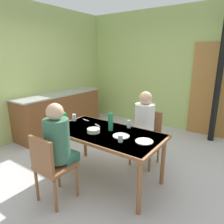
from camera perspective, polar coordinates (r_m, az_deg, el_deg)
name	(u,v)px	position (r m, az deg, el deg)	size (l,w,h in m)	color
ground_plane	(101,166)	(3.45, -3.20, -14.72)	(6.54, 6.54, 0.00)	#B8B1B5
wall_back	(164,70)	(5.19, 14.35, 11.39)	(4.42, 0.10, 2.79)	#A7BC67
wall_left	(44,71)	(4.96, -18.56, 10.89)	(0.10, 3.77, 2.79)	#A9BA6A
door_wooden	(210,91)	(4.88, 25.74, 5.36)	(0.80, 0.05, 2.00)	#A06B32
stove_pipe_column	(220,73)	(4.54, 27.87, 9.53)	(0.12, 0.12, 2.79)	black
kitchen_counter	(60,112)	(4.93, -14.33, -0.03)	(0.61, 2.15, 0.91)	brown
dining_table	(106,137)	(2.84, -1.76, -6.89)	(1.57, 0.82, 0.72)	brown
chair_near_diner	(50,165)	(2.57, -16.82, -14.03)	(0.40, 0.40, 0.87)	brown
chair_far_diner	(147,134)	(3.38, 9.80, -6.18)	(0.40, 0.40, 0.87)	brown
person_near_diner	(58,139)	(2.52, -14.89, -7.29)	(0.30, 0.37, 0.77)	#316753
person_far_diner	(144,120)	(3.17, 8.97, -2.19)	(0.30, 0.37, 0.77)	silver
water_bottle_green_near	(111,121)	(2.83, -0.40, -2.64)	(0.07, 0.07, 0.28)	#227947
water_bottle_green_far	(64,122)	(2.85, -13.31, -2.63)	(0.07, 0.07, 0.30)	green
serving_bowl_center	(94,131)	(2.79, -5.18, -5.19)	(0.17, 0.17, 0.06)	#EAE9C4
dinner_plate_near_left	(144,141)	(2.53, 8.99, -8.10)	(0.22, 0.22, 0.01)	white
dinner_plate_near_right	(121,136)	(2.66, 2.56, -6.70)	(0.22, 0.22, 0.01)	white
drinking_glass_by_near_diner	(129,124)	(2.97, 4.73, -3.33)	(0.06, 0.06, 0.11)	silver
drinking_glass_by_far_diner	(120,138)	(2.49, 2.37, -7.38)	(0.06, 0.06, 0.09)	silver
drinking_glass_spare_center	(74,117)	(3.31, -10.53, -1.51)	(0.06, 0.06, 0.11)	silver
cutlery_knife_near	(98,125)	(3.07, -4.06, -3.74)	(0.15, 0.02, 0.00)	silver
cutlery_fork_near	(86,120)	(3.33, -7.34, -2.22)	(0.15, 0.02, 0.00)	silver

